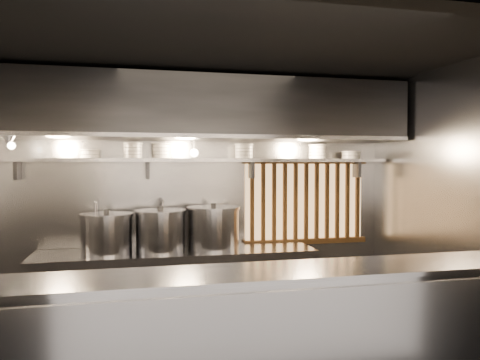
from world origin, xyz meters
name	(u,v)px	position (x,y,z in m)	size (l,w,h in m)	color
ceiling	(224,51)	(0.00, 0.00, 2.80)	(4.50, 4.50, 0.00)	black
wall_back	(200,201)	(0.00, 1.50, 1.40)	(4.50, 4.50, 0.00)	gray
wall_right	(452,209)	(2.25, 0.00, 1.40)	(3.00, 3.00, 0.00)	gray
serving_counter	(252,355)	(0.00, -0.96, 0.57)	(4.50, 0.56, 1.13)	#98989D
cooking_bench	(177,292)	(-0.30, 1.13, 0.45)	(3.00, 0.70, 0.90)	#98989D
bowl_shelf	(202,160)	(0.00, 1.32, 1.88)	(4.40, 0.34, 0.04)	#98989D
exhaust_hood	(205,110)	(0.00, 1.10, 2.42)	(4.40, 0.81, 0.65)	#2D2D30
wood_screen	(305,201)	(1.30, 1.45, 1.38)	(1.56, 0.09, 1.04)	#F1B46C
faucet_left	(97,213)	(-1.15, 1.37, 1.31)	(0.04, 0.30, 0.50)	silver
faucet_right	(161,211)	(-0.45, 1.37, 1.31)	(0.04, 0.30, 0.50)	silver
heat_lamp	(9,140)	(-1.90, 0.85, 2.07)	(0.25, 0.35, 0.20)	#98989D
pendant_bulb	(194,153)	(-0.10, 1.20, 1.96)	(0.09, 0.09, 0.19)	#2D2D30
stock_pot_left	(107,233)	(-1.03, 1.14, 1.11)	(0.58, 0.58, 0.46)	#98989D
stock_pot_mid	(161,230)	(-0.47, 1.14, 1.12)	(0.67, 0.67, 0.48)	#98989D
stock_pot_right	(213,227)	(0.11, 1.18, 1.13)	(0.76, 0.76, 0.50)	#98989D
bowl_stack_0	(89,154)	(-1.21, 1.32, 1.95)	(0.22, 0.22, 0.09)	silver
bowl_stack_1	(133,151)	(-0.76, 1.32, 1.98)	(0.21, 0.21, 0.17)	silver
bowl_stack_2	(162,151)	(-0.45, 1.32, 1.98)	(0.22, 0.22, 0.17)	silver
bowl_stack_3	(244,151)	(0.49, 1.32, 1.98)	(0.22, 0.22, 0.17)	silver
bowl_stack_4	(317,152)	(1.40, 1.32, 1.98)	(0.22, 0.22, 0.17)	silver
bowl_stack_5	(351,155)	(1.84, 1.32, 1.95)	(0.24, 0.24, 0.09)	silver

